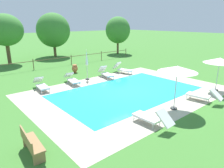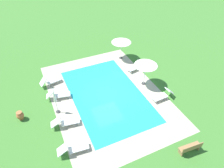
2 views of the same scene
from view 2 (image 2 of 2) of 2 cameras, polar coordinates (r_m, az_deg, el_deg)
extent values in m
plane|color=#3D752D|center=(17.39, -1.55, -2.95)|extent=(160.00, 160.00, 0.00)
cube|color=#B2A893|center=(17.39, -1.55, -2.94)|extent=(12.74, 9.01, 0.01)
cube|color=#23A8C1|center=(17.39, -1.55, -2.93)|extent=(9.42, 5.68, 0.01)
cube|color=#C0B59F|center=(16.79, -10.91, -5.70)|extent=(9.90, 0.24, 0.01)
cube|color=#C0B59F|center=(18.44, 6.92, -0.33)|extent=(9.90, 0.24, 0.01)
cube|color=#C0B59F|center=(20.98, -6.81, 5.19)|extent=(0.24, 5.68, 0.01)
cube|color=#C0B59F|center=(14.52, 6.30, -14.65)|extent=(0.24, 5.68, 0.01)
cube|color=white|center=(17.39, -13.84, -2.94)|extent=(0.85, 1.40, 0.07)
cube|color=white|center=(17.30, -17.11, -2.67)|extent=(0.72, 0.77, 0.63)
cube|color=silver|center=(17.43, -13.81, -3.08)|extent=(0.82, 1.36, 0.04)
cylinder|color=silver|center=(17.67, -12.01, -2.57)|extent=(0.04, 0.04, 0.28)
cylinder|color=silver|center=(17.29, -11.91, -3.68)|extent=(0.04, 0.04, 0.28)
cylinder|color=silver|center=(17.75, -15.54, -3.06)|extent=(0.04, 0.04, 0.28)
cylinder|color=silver|center=(17.37, -15.53, -4.17)|extent=(0.04, 0.04, 0.28)
cube|color=white|center=(20.06, 6.12, 4.53)|extent=(0.80, 1.38, 0.07)
cube|color=white|center=(20.46, 8.30, 6.00)|extent=(0.70, 0.77, 0.60)
cube|color=silver|center=(20.09, 6.11, 4.40)|extent=(0.77, 1.35, 0.04)
cylinder|color=silver|center=(19.71, 5.30, 3.26)|extent=(0.04, 0.04, 0.28)
cylinder|color=silver|center=(20.03, 4.40, 3.97)|extent=(0.04, 0.04, 0.28)
cylinder|color=silver|center=(20.31, 7.76, 4.27)|extent=(0.04, 0.04, 0.28)
cylinder|color=silver|center=(20.62, 6.85, 4.95)|extent=(0.04, 0.04, 0.28)
cube|color=white|center=(17.16, 13.31, -3.54)|extent=(0.66, 1.32, 0.07)
cube|color=white|center=(17.51, 15.92, -1.85)|extent=(0.63, 0.70, 0.61)
cube|color=silver|center=(17.19, 13.28, -3.67)|extent=(0.62, 1.30, 0.04)
cylinder|color=silver|center=(16.86, 12.27, -5.10)|extent=(0.04, 0.04, 0.28)
cylinder|color=silver|center=(17.13, 11.26, -4.05)|extent=(0.04, 0.04, 0.28)
cylinder|color=silver|center=(17.44, 15.16, -3.88)|extent=(0.04, 0.04, 0.28)
cylinder|color=silver|center=(17.70, 14.14, -2.88)|extent=(0.04, 0.04, 0.28)
cube|color=white|center=(19.12, -16.10, 1.01)|extent=(0.84, 1.39, 0.07)
cube|color=white|center=(18.76, -18.86, 0.70)|extent=(0.71, 0.73, 0.66)
cube|color=silver|center=(19.15, -16.07, 0.88)|extent=(0.80, 1.36, 0.04)
cylinder|color=silver|center=(19.54, -14.83, 1.58)|extent=(0.04, 0.04, 0.28)
cylinder|color=silver|center=(19.15, -14.22, 0.82)|extent=(0.04, 0.04, 0.28)
cylinder|color=silver|center=(19.31, -17.79, 0.38)|extent=(0.04, 0.04, 0.28)
cylinder|color=silver|center=(18.92, -17.23, -0.40)|extent=(0.04, 0.04, 0.28)
cube|color=white|center=(15.20, -11.66, -10.28)|extent=(0.80, 1.38, 0.07)
cube|color=white|center=(15.09, -15.60, -10.35)|extent=(0.71, 0.83, 0.50)
cube|color=silver|center=(15.24, -11.64, -10.42)|extent=(0.76, 1.35, 0.04)
cylinder|color=silver|center=(15.50, -9.64, -9.66)|extent=(0.04, 0.04, 0.28)
cylinder|color=silver|center=(15.17, -9.37, -11.07)|extent=(0.04, 0.04, 0.28)
cylinder|color=silver|center=(15.53, -13.73, -10.34)|extent=(0.04, 0.04, 0.28)
cylinder|color=silver|center=(15.19, -13.56, -11.77)|extent=(0.04, 0.04, 0.28)
cube|color=white|center=(13.79, -9.42, -17.19)|extent=(0.73, 1.35, 0.07)
cube|color=white|center=(13.60, -13.80, -17.50)|extent=(0.67, 0.78, 0.55)
cube|color=silver|center=(13.83, -9.39, -17.32)|extent=(0.70, 1.33, 0.04)
cylinder|color=silver|center=(14.10, -7.27, -16.24)|extent=(0.04, 0.04, 0.28)
cylinder|color=silver|center=(13.82, -6.77, -17.92)|extent=(0.04, 0.04, 0.28)
cylinder|color=silver|center=(14.07, -11.85, -17.24)|extent=(0.04, 0.04, 0.28)
cylinder|color=silver|center=(13.79, -11.48, -18.94)|extent=(0.04, 0.04, 0.28)
cylinder|color=#383838|center=(22.06, 2.50, 7.41)|extent=(0.36, 0.36, 0.08)
cylinder|color=#B2B5B7|center=(21.51, 2.59, 9.83)|extent=(0.04, 0.04, 2.22)
cone|color=white|center=(21.05, 2.66, 12.11)|extent=(2.02, 2.02, 0.33)
sphere|color=white|center=(20.97, 2.68, 12.54)|extent=(0.06, 0.06, 0.06)
cylinder|color=#383838|center=(18.68, 8.86, 0.17)|extent=(0.36, 0.36, 0.08)
cylinder|color=#B2B5B7|center=(18.00, 9.21, 2.94)|extent=(0.04, 0.04, 2.33)
cone|color=white|center=(17.41, 9.56, 5.67)|extent=(2.01, 2.01, 0.30)
sphere|color=white|center=(17.33, 9.62, 6.11)|extent=(0.06, 0.06, 0.06)
cylinder|color=#383838|center=(16.46, -14.96, -7.54)|extent=(0.32, 0.32, 0.08)
cylinder|color=#B2B5B7|center=(16.06, -15.29, -6.16)|extent=(0.04, 0.04, 1.21)
cone|color=white|center=(15.27, -16.04, -3.03)|extent=(0.23, 0.23, 1.16)
sphere|color=white|center=(14.88, -16.44, -1.33)|extent=(0.05, 0.05, 0.05)
cube|color=#937047|center=(14.36, 21.11, -16.25)|extent=(0.56, 1.53, 0.06)
cube|color=#937047|center=(14.11, 21.83, -16.30)|extent=(0.17, 1.50, 0.40)
cube|color=#937047|center=(14.24, 18.78, -17.73)|extent=(0.40, 0.09, 0.41)
cube|color=#937047|center=(14.87, 22.89, -15.85)|extent=(0.40, 0.09, 0.41)
cylinder|color=#B7663D|center=(16.87, -24.17, -8.91)|extent=(0.30, 0.30, 0.08)
ellipsoid|color=#B7663D|center=(16.63, -24.48, -8.10)|extent=(0.54, 0.54, 0.62)
cylinder|color=#B7663D|center=(16.42, -24.77, -7.36)|extent=(0.41, 0.41, 0.06)
camera|label=1|loc=(16.10, 46.80, -1.05)|focal=32.98mm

